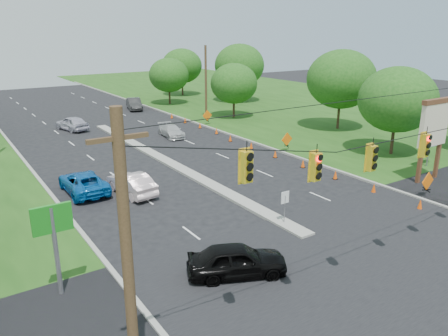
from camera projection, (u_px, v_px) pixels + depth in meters
ground at (369, 270)px, 20.46m from camera, size 160.00×160.00×0.00m
grass_right at (396, 124)px, 52.18m from camera, size 40.00×160.00×0.06m
cross_street at (369, 270)px, 20.46m from camera, size 160.00×14.00×0.02m
curb_left at (20, 156)px, 38.91m from camera, size 0.25×110.00×0.16m
curb_right at (211, 129)px, 49.59m from camera, size 0.25×110.00×0.16m
median at (167, 162)px, 37.12m from camera, size 1.00×34.00×0.18m
median_sign at (285, 201)px, 24.78m from camera, size 0.55×0.06×2.05m
signal_span at (399, 176)px, 18.14m from camera, size 25.60×0.32×9.00m
utility_pole_far_right at (206, 83)px, 53.46m from camera, size 0.28×0.28×9.00m
pylon_sign at (434, 127)px, 31.73m from camera, size 5.90×2.30×6.12m
cone_0 at (420, 204)px, 27.28m from camera, size 0.32×0.32×0.70m
cone_1 at (374, 188)px, 30.06m from camera, size 0.32×0.32×0.70m
cone_2 at (335, 175)px, 32.83m from camera, size 0.32×0.32×0.70m
cone_3 at (303, 163)px, 35.61m from camera, size 0.32×0.32×0.70m
cone_4 at (275, 154)px, 38.38m from camera, size 0.32×0.32×0.70m
cone_5 at (251, 145)px, 41.16m from camera, size 0.32×0.32×0.70m
cone_6 at (230, 138)px, 43.93m from camera, size 0.32×0.32×0.70m
cone_7 at (217, 131)px, 47.03m from camera, size 0.32×0.32×0.70m
cone_8 at (200, 125)px, 49.80m from camera, size 0.32×0.32×0.70m
cone_9 at (185, 120)px, 52.58m from camera, size 0.32×0.32×0.70m
cone_10 at (172, 116)px, 55.35m from camera, size 0.32×0.32×0.70m
work_sign_0 at (428, 182)px, 29.01m from camera, size 1.27×0.58×1.37m
work_sign_1 at (287, 140)px, 40.11m from camera, size 1.27×0.58×1.37m
work_sign_2 at (207, 116)px, 51.22m from camera, size 1.27×0.58×1.37m
tree_7 at (397, 100)px, 37.99m from camera, size 6.72×6.72×7.84m
tree_8 at (341, 79)px, 47.85m from camera, size 7.56×7.56×8.82m
tree_9 at (234, 83)px, 54.57m from camera, size 5.88×5.88×6.86m
tree_10 at (239, 65)px, 66.35m from camera, size 7.56×7.56×8.82m
tree_11 at (182, 66)px, 73.15m from camera, size 6.72×6.72×7.84m
tree_12 at (169, 75)px, 64.61m from camera, size 5.88×5.88×6.86m
black_sedan at (237, 260)px, 19.82m from camera, size 4.89×3.52×1.55m
white_sedan at (131, 184)px, 29.72m from camera, size 2.11×4.75×1.52m
blue_pickup at (83, 182)px, 30.05m from camera, size 2.45×5.29×1.47m
silver_car_far at (171, 131)px, 45.79m from camera, size 2.19×4.50×1.26m
silver_car_oncoming at (72, 123)px, 48.68m from camera, size 3.02×5.01×1.60m
dark_car_receding at (134, 104)px, 61.28m from camera, size 2.84×5.15×1.61m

